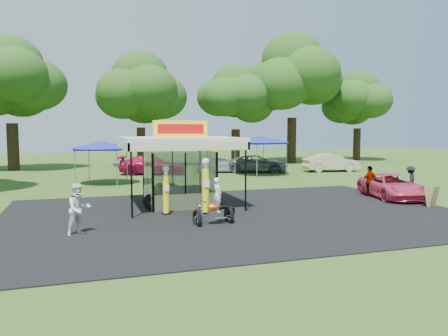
{
  "coord_description": "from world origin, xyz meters",
  "views": [
    {
      "loc": [
        -6.48,
        -15.96,
        3.74
      ],
      "look_at": [
        0.02,
        4.0,
        1.9
      ],
      "focal_mm": 35.0,
      "sensor_mm": 36.0,
      "label": 1
    }
  ],
  "objects_px": {
    "pink_sedan": "(392,186)",
    "a_frame_sign": "(432,196)",
    "spectator_west": "(79,209)",
    "bg_car_d": "(257,164)",
    "motorcycle": "(216,206)",
    "bg_car_c": "(221,164)",
    "bg_car_e": "(331,163)",
    "spectator_east_b": "(370,181)",
    "tent_east": "(261,140)",
    "gas_station_kiosk": "(179,170)",
    "gas_pump_left": "(166,191)",
    "tent_west": "(102,145)",
    "kiosk_car": "(170,190)",
    "spectator_east_a": "(410,180)",
    "gas_pump_right": "(206,187)",
    "bg_car_b": "(152,165)"
  },
  "relations": [
    {
      "from": "kiosk_car",
      "to": "gas_pump_right",
      "type": "bearing_deg",
      "value": -171.89
    },
    {
      "from": "spectator_west",
      "to": "spectator_east_a",
      "type": "relative_size",
      "value": 1.12
    },
    {
      "from": "gas_pump_left",
      "to": "bg_car_e",
      "type": "distance_m",
      "value": 23.4
    },
    {
      "from": "kiosk_car",
      "to": "bg_car_d",
      "type": "relative_size",
      "value": 0.52
    },
    {
      "from": "gas_pump_right",
      "to": "spectator_east_b",
      "type": "height_order",
      "value": "gas_pump_right"
    },
    {
      "from": "a_frame_sign",
      "to": "bg_car_b",
      "type": "bearing_deg",
      "value": 98.0
    },
    {
      "from": "pink_sedan",
      "to": "a_frame_sign",
      "type": "bearing_deg",
      "value": -79.03
    },
    {
      "from": "spectator_west",
      "to": "bg_car_d",
      "type": "distance_m",
      "value": 24.57
    },
    {
      "from": "tent_west",
      "to": "tent_east",
      "type": "distance_m",
      "value": 12.9
    },
    {
      "from": "bg_car_d",
      "to": "bg_car_e",
      "type": "relative_size",
      "value": 1.09
    },
    {
      "from": "bg_car_c",
      "to": "bg_car_e",
      "type": "distance_m",
      "value": 9.9
    },
    {
      "from": "pink_sedan",
      "to": "motorcycle",
      "type": "bearing_deg",
      "value": -150.72
    },
    {
      "from": "gas_station_kiosk",
      "to": "spectator_east_b",
      "type": "height_order",
      "value": "gas_station_kiosk"
    },
    {
      "from": "motorcycle",
      "to": "spectator_west",
      "type": "relative_size",
      "value": 1.05
    },
    {
      "from": "kiosk_car",
      "to": "pink_sedan",
      "type": "xyz_separation_m",
      "value": [
        11.54,
        -3.55,
        0.19
      ]
    },
    {
      "from": "bg_car_b",
      "to": "tent_east",
      "type": "bearing_deg",
      "value": -93.74
    },
    {
      "from": "gas_pump_left",
      "to": "bg_car_b",
      "type": "bearing_deg",
      "value": 83.21
    },
    {
      "from": "bg_car_c",
      "to": "bg_car_e",
      "type": "xyz_separation_m",
      "value": [
        9.63,
        -2.28,
        0.07
      ]
    },
    {
      "from": "gas_station_kiosk",
      "to": "kiosk_car",
      "type": "relative_size",
      "value": 1.92
    },
    {
      "from": "bg_car_d",
      "to": "tent_west",
      "type": "distance_m",
      "value": 14.34
    },
    {
      "from": "kiosk_car",
      "to": "bg_car_b",
      "type": "relative_size",
      "value": 0.51
    },
    {
      "from": "a_frame_sign",
      "to": "kiosk_car",
      "type": "distance_m",
      "value": 13.18
    },
    {
      "from": "a_frame_sign",
      "to": "bg_car_c",
      "type": "height_order",
      "value": "bg_car_c"
    },
    {
      "from": "gas_station_kiosk",
      "to": "motorcycle",
      "type": "relative_size",
      "value": 2.78
    },
    {
      "from": "gas_pump_left",
      "to": "tent_west",
      "type": "distance_m",
      "value": 12.47
    },
    {
      "from": "spectator_east_b",
      "to": "spectator_west",
      "type": "bearing_deg",
      "value": 9.28
    },
    {
      "from": "spectator_east_b",
      "to": "tent_east",
      "type": "bearing_deg",
      "value": -90.91
    },
    {
      "from": "bg_car_c",
      "to": "a_frame_sign",
      "type": "bearing_deg",
      "value": -159.32
    },
    {
      "from": "a_frame_sign",
      "to": "bg_car_d",
      "type": "distance_m",
      "value": 19.01
    },
    {
      "from": "pink_sedan",
      "to": "spectator_east_b",
      "type": "bearing_deg",
      "value": 141.31
    },
    {
      "from": "motorcycle",
      "to": "bg_car_b",
      "type": "xyz_separation_m",
      "value": [
        0.6,
        20.23,
        0.04
      ]
    },
    {
      "from": "kiosk_car",
      "to": "gas_pump_left",
      "type": "bearing_deg",
      "value": 166.71
    },
    {
      "from": "spectator_east_b",
      "to": "bg_car_c",
      "type": "relative_size",
      "value": 0.39
    },
    {
      "from": "motorcycle",
      "to": "bg_car_e",
      "type": "xyz_separation_m",
      "value": [
        16.23,
        17.85,
        0.06
      ]
    },
    {
      "from": "bg_car_b",
      "to": "tent_west",
      "type": "relative_size",
      "value": 1.29
    },
    {
      "from": "gas_pump_right",
      "to": "spectator_west",
      "type": "relative_size",
      "value": 1.35
    },
    {
      "from": "pink_sedan",
      "to": "spectator_east_a",
      "type": "relative_size",
      "value": 2.91
    },
    {
      "from": "kiosk_car",
      "to": "bg_car_c",
      "type": "relative_size",
      "value": 0.64
    },
    {
      "from": "pink_sedan",
      "to": "bg_car_e",
      "type": "bearing_deg",
      "value": 82.76
    },
    {
      "from": "spectator_east_b",
      "to": "bg_car_d",
      "type": "height_order",
      "value": "spectator_east_b"
    },
    {
      "from": "bg_car_b",
      "to": "pink_sedan",
      "type": "bearing_deg",
      "value": -130.83
    },
    {
      "from": "spectator_east_b",
      "to": "pink_sedan",
      "type": "bearing_deg",
      "value": 122.22
    },
    {
      "from": "gas_station_kiosk",
      "to": "gas_pump_left",
      "type": "relative_size",
      "value": 2.47
    },
    {
      "from": "motorcycle",
      "to": "spectator_west",
      "type": "height_order",
      "value": "motorcycle"
    },
    {
      "from": "gas_pump_left",
      "to": "tent_west",
      "type": "bearing_deg",
      "value": 100.1
    },
    {
      "from": "kiosk_car",
      "to": "spectator_east_b",
      "type": "xyz_separation_m",
      "value": [
        10.8,
        -2.63,
        0.38
      ]
    },
    {
      "from": "gas_pump_left",
      "to": "spectator_west",
      "type": "bearing_deg",
      "value": -142.95
    },
    {
      "from": "a_frame_sign",
      "to": "spectator_west",
      "type": "bearing_deg",
      "value": 162.35
    },
    {
      "from": "gas_pump_left",
      "to": "bg_car_c",
      "type": "relative_size",
      "value": 0.5
    },
    {
      "from": "pink_sedan",
      "to": "spectator_west",
      "type": "relative_size",
      "value": 2.59
    }
  ]
}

